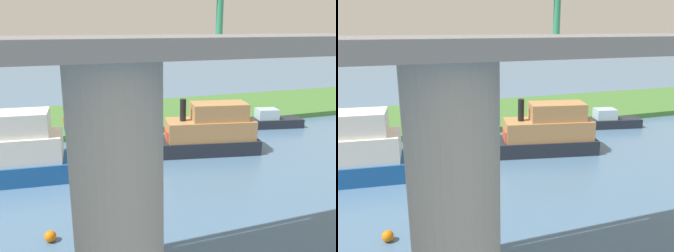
# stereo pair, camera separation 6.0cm
# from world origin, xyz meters

# --- Properties ---
(ground_plane) EXTENTS (160.00, 160.00, 0.00)m
(ground_plane) POSITION_xyz_m (0.00, 0.00, 0.00)
(ground_plane) COLOR #4C7093
(grassy_bank) EXTENTS (80.00, 12.00, 0.50)m
(grassy_bank) POSITION_xyz_m (0.00, -6.00, 0.25)
(grassy_bank) COLOR #427533
(grassy_bank) RESTS_ON ground
(bridge_pylon) EXTENTS (2.72, 2.72, 8.14)m
(bridge_pylon) POSITION_xyz_m (5.28, 18.79, 4.07)
(bridge_pylon) COLOR #9E998E
(bridge_pylon) RESTS_ON ground
(bridge_span) EXTENTS (58.64, 4.30, 3.25)m
(bridge_span) POSITION_xyz_m (5.28, 18.77, 8.64)
(bridge_span) COLOR slate
(bridge_span) RESTS_ON bridge_pylon
(person_on_bank) EXTENTS (0.51, 0.51, 1.39)m
(person_on_bank) POSITION_xyz_m (5.59, -1.63, 1.20)
(person_on_bank) COLOR #2D334C
(person_on_bank) RESTS_ON grassy_bank
(mooring_post) EXTENTS (0.20, 0.20, 0.92)m
(mooring_post) POSITION_xyz_m (9.96, -1.99, 0.96)
(mooring_post) COLOR brown
(mooring_post) RESTS_ON grassy_bank
(skiff_small) EXTENTS (8.20, 4.12, 4.01)m
(skiff_small) POSITION_xyz_m (-3.88, 5.88, 1.48)
(skiff_small) COLOR #1E232D
(skiff_small) RESTS_ON ground
(houseboat_blue) EXTENTS (5.38, 2.82, 1.71)m
(houseboat_blue) POSITION_xyz_m (-12.39, 1.59, 0.61)
(houseboat_blue) COLOR #1E232D
(houseboat_blue) RESTS_ON ground
(marker_buoy) EXTENTS (0.50, 0.50, 0.50)m
(marker_buoy) POSITION_xyz_m (7.36, 14.01, 0.25)
(marker_buoy) COLOR orange
(marker_buoy) RESTS_ON ground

